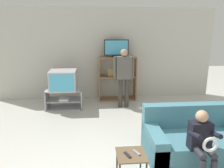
{
  "coord_description": "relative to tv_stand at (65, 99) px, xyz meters",
  "views": [
    {
      "loc": [
        -0.29,
        -2.16,
        2.08
      ],
      "look_at": [
        0.08,
        2.28,
        0.9
      ],
      "focal_mm": 35.0,
      "sensor_mm": 36.0,
      "label": 1
    }
  ],
  "objects": [
    {
      "name": "remote_control_white",
      "position": [
        1.34,
        -2.89,
        0.17
      ],
      "size": [
        0.1,
        0.14,
        0.02
      ],
      "primitive_type": "cube",
      "rotation": [
        0.0,
        0.0,
        0.47
      ],
      "color": "gray",
      "rests_on": "snack_table"
    },
    {
      "name": "person_standing_adult",
      "position": [
        1.55,
        -0.06,
        0.67
      ],
      "size": [
        0.53,
        0.2,
        1.53
      ],
      "color": "#3D3833",
      "rests_on": "ground_plane"
    },
    {
      "name": "snack_table",
      "position": [
        1.27,
        -2.91,
        0.1
      ],
      "size": [
        0.4,
        0.4,
        0.41
      ],
      "color": "brown",
      "rests_on": "ground_plane"
    },
    {
      "name": "television_flat",
      "position": [
        1.42,
        0.61,
        1.23
      ],
      "size": [
        0.69,
        0.2,
        0.48
      ],
      "color": "black",
      "rests_on": "media_shelf"
    },
    {
      "name": "tv_stand",
      "position": [
        0.0,
        0.0,
        0.0
      ],
      "size": [
        0.93,
        0.49,
        0.51
      ],
      "color": "#A8A8AD",
      "rests_on": "ground_plane"
    },
    {
      "name": "media_shelf",
      "position": [
        1.44,
        0.59,
        0.39
      ],
      "size": [
        1.08,
        0.37,
        1.25
      ],
      "color": "#8E6642",
      "rests_on": "ground_plane"
    },
    {
      "name": "person_seated_child",
      "position": [
        2.25,
        -2.9,
        0.32
      ],
      "size": [
        0.33,
        0.43,
        0.97
      ],
      "color": "#2D2D38",
      "rests_on": "ground_plane"
    },
    {
      "name": "television_main",
      "position": [
        0.0,
        -0.02,
        0.51
      ],
      "size": [
        0.65,
        0.68,
        0.5
      ],
      "color": "#B2B2B7",
      "rests_on": "tv_stand"
    },
    {
      "name": "remote_control_black",
      "position": [
        1.21,
        -2.94,
        0.17
      ],
      "size": [
        0.09,
        0.15,
        0.02
      ],
      "primitive_type": "cube",
      "rotation": [
        0.0,
        0.0,
        0.39
      ],
      "color": "#232328",
      "rests_on": "snack_table"
    },
    {
      "name": "wall_back",
      "position": [
        1.08,
        0.84,
        1.05
      ],
      "size": [
        6.4,
        0.06,
        2.6
      ],
      "color": "beige",
      "rests_on": "ground_plane"
    },
    {
      "name": "couch",
      "position": [
        2.42,
        -2.4,
        0.02
      ],
      "size": [
        1.63,
        0.88,
        0.8
      ],
      "color": "teal",
      "rests_on": "ground_plane"
    }
  ]
}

